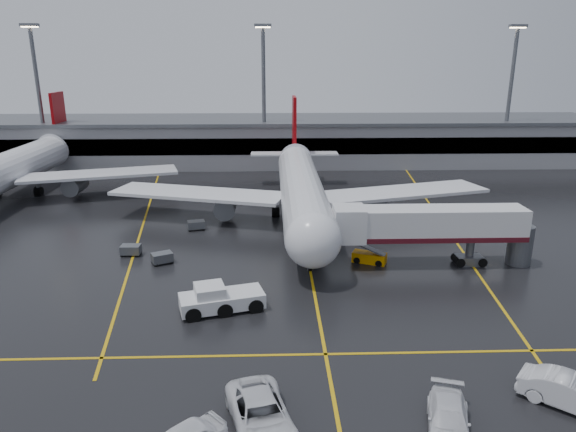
{
  "coord_description": "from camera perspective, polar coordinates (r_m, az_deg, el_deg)",
  "views": [
    {
      "loc": [
        -3.61,
        -53.59,
        19.84
      ],
      "look_at": [
        -2.0,
        -2.0,
        4.0
      ],
      "focal_mm": 32.27,
      "sensor_mm": 36.0,
      "label": 1
    }
  ],
  "objects": [
    {
      "name": "ground",
      "position": [
        57.26,
        1.94,
        -3.22
      ],
      "size": [
        220.0,
        220.0,
        0.0
      ],
      "primitive_type": "plane",
      "color": "black",
      "rests_on": "ground"
    },
    {
      "name": "apron_line_centre",
      "position": [
        57.25,
        1.94,
        -3.21
      ],
      "size": [
        0.25,
        90.0,
        0.02
      ],
      "primitive_type": "cube",
      "color": "gold",
      "rests_on": "ground"
    },
    {
      "name": "apron_line_stop",
      "position": [
        37.47,
        4.15,
        -14.94
      ],
      "size": [
        60.0,
        0.25,
        0.02
      ],
      "primitive_type": "cube",
      "color": "gold",
      "rests_on": "ground"
    },
    {
      "name": "apron_line_left",
      "position": [
        68.6,
        -15.53,
        -0.38
      ],
      "size": [
        9.99,
        69.35,
        0.02
      ],
      "primitive_type": "cube",
      "rotation": [
        0.0,
        0.0,
        0.14
      ],
      "color": "gold",
      "rests_on": "ground"
    },
    {
      "name": "apron_line_right",
      "position": [
        70.03,
        16.27,
        -0.09
      ],
      "size": [
        7.57,
        69.64,
        0.02
      ],
      "primitive_type": "cube",
      "rotation": [
        0.0,
        0.0,
        -0.1
      ],
      "color": "gold",
      "rests_on": "ground"
    },
    {
      "name": "terminal",
      "position": [
        102.77,
        0.25,
        8.37
      ],
      "size": [
        122.0,
        19.0,
        8.6
      ],
      "color": "gray",
      "rests_on": "ground"
    },
    {
      "name": "light_mast_left",
      "position": [
        104.3,
        -25.82,
        12.47
      ],
      "size": [
        3.0,
        1.2,
        25.45
      ],
      "color": "#595B60",
      "rests_on": "ground"
    },
    {
      "name": "light_mast_mid",
      "position": [
        95.75,
        -2.69,
        13.83
      ],
      "size": [
        3.0,
        1.2,
        25.45
      ],
      "color": "#595B60",
      "rests_on": "ground"
    },
    {
      "name": "light_mast_right",
      "position": [
        105.2,
        23.32,
        12.8
      ],
      "size": [
        3.0,
        1.2,
        25.45
      ],
      "color": "#595B60",
      "rests_on": "ground"
    },
    {
      "name": "main_airliner",
      "position": [
        65.29,
        1.44,
        3.2
      ],
      "size": [
        48.8,
        45.6,
        14.1
      ],
      "color": "silver",
      "rests_on": "ground"
    },
    {
      "name": "second_airliner",
      "position": [
        85.94,
        -28.38,
        4.53
      ],
      "size": [
        48.8,
        45.6,
        14.1
      ],
      "color": "silver",
      "rests_on": "ground"
    },
    {
      "name": "jet_bridge",
      "position": [
        52.51,
        15.45,
        -1.21
      ],
      "size": [
        19.9,
        3.4,
        6.05
      ],
      "color": "silver",
      "rests_on": "ground"
    },
    {
      "name": "pushback_tractor",
      "position": [
        43.03,
        -7.55,
        -9.12
      ],
      "size": [
        7.25,
        4.47,
        2.42
      ],
      "color": "silver",
      "rests_on": "ground"
    },
    {
      "name": "belt_loader",
      "position": [
        53.01,
        8.95,
        -4.53
      ],
      "size": [
        3.62,
        2.62,
        2.11
      ],
      "color": "orange",
      "rests_on": "ground"
    },
    {
      "name": "service_van_a",
      "position": [
        30.59,
        -2.97,
        -21.14
      ],
      "size": [
        4.67,
        7.31,
        1.88
      ],
      "primitive_type": "imported",
      "rotation": [
        0.0,
        0.0,
        0.25
      ],
      "color": "silver",
      "rests_on": "ground"
    },
    {
      "name": "service_van_b",
      "position": [
        31.8,
        17.26,
        -20.61
      ],
      "size": [
        3.67,
        5.92,
        1.6
      ],
      "primitive_type": "imported",
      "rotation": [
        0.0,
        0.0,
        -0.28
      ],
      "color": "silver",
      "rests_on": "ground"
    },
    {
      "name": "service_van_c",
      "position": [
        36.21,
        28.78,
        -16.72
      ],
      "size": [
        5.78,
        5.31,
        1.92
      ],
      "primitive_type": "imported",
      "rotation": [
        0.0,
        0.0,
        0.87
      ],
      "color": "silver",
      "rests_on": "ground"
    },
    {
      "name": "baggage_cart_a",
      "position": [
        53.58,
        -13.7,
        -4.47
      ],
      "size": [
        2.37,
        2.07,
        1.12
      ],
      "color": "#595B60",
      "rests_on": "ground"
    },
    {
      "name": "baggage_cart_b",
      "position": [
        56.6,
        -16.93,
        -3.56
      ],
      "size": [
        2.04,
        1.35,
        1.12
      ],
      "color": "#595B60",
      "rests_on": "ground"
    },
    {
      "name": "baggage_cart_c",
      "position": [
        63.04,
        -10.07,
        -0.96
      ],
      "size": [
        2.26,
        1.75,
        1.12
      ],
      "color": "#595B60",
      "rests_on": "ground"
    }
  ]
}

